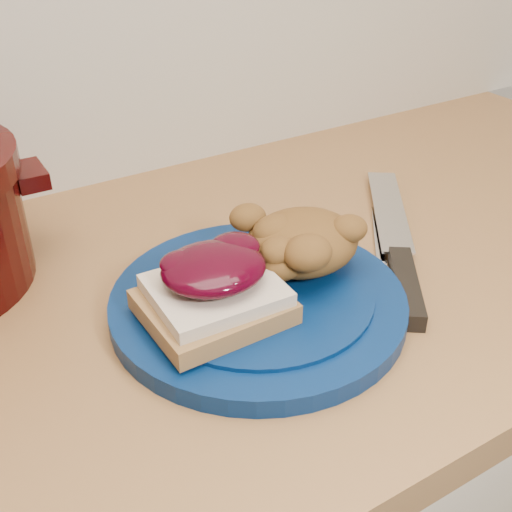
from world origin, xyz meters
TOP-DOWN VIEW (x-y plane):
  - plate at (0.06, 1.44)m, footprint 0.31×0.31m
  - sandwich at (0.01, 1.43)m, footprint 0.13×0.11m
  - stuffing_mound at (0.12, 1.45)m, footprint 0.13×0.11m
  - chef_knife at (0.23, 1.42)m, footprint 0.22×0.29m
  - butter_knife at (0.25, 1.48)m, footprint 0.10×0.13m

SIDE VIEW (x-z plane):
  - butter_knife at x=0.25m, z-range 0.90..0.90m
  - plate at x=0.06m, z-range 0.90..0.92m
  - chef_knife at x=0.23m, z-range 0.90..0.92m
  - sandwich at x=0.01m, z-range 0.92..0.98m
  - stuffing_mound at x=0.12m, z-range 0.92..0.98m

